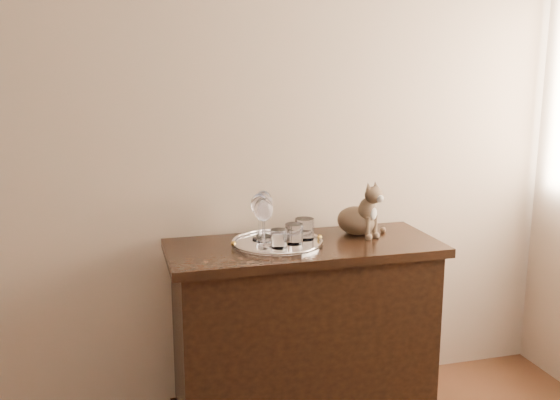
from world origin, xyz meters
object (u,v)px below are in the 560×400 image
(wine_glass_b, at_px, (263,214))
(wine_glass_d, at_px, (264,219))
(sideboard, at_px, (303,334))
(wine_glass_c, at_px, (264,222))
(tumbler_a, at_px, (294,234))
(tumbler_c, at_px, (304,229))
(wine_glass_a, at_px, (260,217))
(tray, at_px, (277,243))
(cat, at_px, (357,207))
(tumbler_b, at_px, (279,239))

(wine_glass_b, height_order, wine_glass_d, wine_glass_b)
(wine_glass_b, distance_m, wine_glass_d, 0.07)
(sideboard, height_order, wine_glass_c, wine_glass_c)
(tumbler_a, height_order, tumbler_c, tumbler_c)
(sideboard, xyz_separation_m, wine_glass_a, (-0.18, 0.09, 0.54))
(sideboard, relative_size, tray, 3.00)
(sideboard, xyz_separation_m, tumbler_c, (0.01, 0.04, 0.48))
(cat, bearing_deg, wine_glass_a, 155.46)
(tray, relative_size, tumbler_b, 5.02)
(wine_glass_b, bearing_deg, cat, -4.99)
(tumbler_a, relative_size, tumbler_b, 1.10)
(wine_glass_c, xyz_separation_m, tumbler_a, (0.14, 0.01, -0.06))
(cat, bearing_deg, tumbler_b, 175.08)
(tray, relative_size, tumbler_a, 4.55)
(tray, relative_size, cat, 1.55)
(tray, bearing_deg, wine_glass_c, -149.87)
(tray, relative_size, wine_glass_b, 1.89)
(wine_glass_a, bearing_deg, tumbler_a, -39.19)
(wine_glass_d, bearing_deg, tumbler_c, -6.06)
(sideboard, bearing_deg, tumbler_c, 70.19)
(sideboard, height_order, tumbler_c, tumbler_c)
(wine_glass_a, xyz_separation_m, tumbler_a, (0.13, -0.10, -0.06))
(tray, distance_m, tumbler_c, 0.14)
(tumbler_c, bearing_deg, tumbler_a, -140.04)
(wine_glass_d, bearing_deg, wine_glass_b, 78.51)
(wine_glass_a, bearing_deg, tumbler_b, -71.84)
(tumbler_c, bearing_deg, wine_glass_c, -163.10)
(cat, bearing_deg, wine_glass_b, 150.54)
(wine_glass_b, height_order, cat, cat)
(tray, height_order, wine_glass_c, wine_glass_c)
(wine_glass_a, bearing_deg, cat, -0.07)
(wine_glass_d, height_order, cat, cat)
(tray, height_order, tumbler_c, tumbler_c)
(wine_glass_c, relative_size, wine_glass_d, 1.06)
(tumbler_a, height_order, cat, cat)
(tray, xyz_separation_m, tumbler_c, (0.13, 0.02, 0.05))
(wine_glass_d, bearing_deg, sideboard, -19.86)
(wine_glass_a, height_order, wine_glass_d, wine_glass_a)
(wine_glass_d, relative_size, tumbler_a, 2.27)
(wine_glass_c, bearing_deg, tumbler_b, -31.81)
(wine_glass_b, bearing_deg, wine_glass_a, -125.08)
(sideboard, xyz_separation_m, wine_glass_d, (-0.17, 0.06, 0.53))
(sideboard, distance_m, tray, 0.44)
(wine_glass_d, bearing_deg, wine_glass_c, -104.73)
(wine_glass_a, xyz_separation_m, wine_glass_d, (0.01, -0.03, -0.00))
(wine_glass_c, relative_size, tumbler_a, 2.40)
(wine_glass_c, relative_size, cat, 0.82)
(wine_glass_b, bearing_deg, tumbler_b, -83.21)
(tumbler_c, bearing_deg, wine_glass_a, 165.22)
(tumbler_c, bearing_deg, cat, 10.55)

